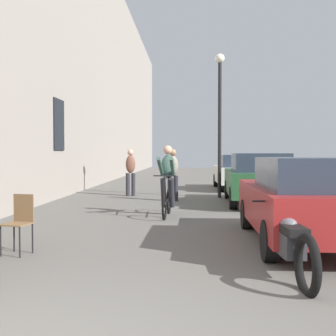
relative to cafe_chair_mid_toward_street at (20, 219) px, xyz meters
name	(u,v)px	position (x,y,z in m)	size (l,w,h in m)	color
building_facade_left	(71,40)	(-2.05, 10.44, 5.41)	(0.54, 68.00, 11.85)	gray
cafe_chair_mid_toward_street	(20,219)	(0.00, 0.00, 0.00)	(0.46, 0.46, 0.89)	black
cyclist_on_bicycle	(167,182)	(2.02, 4.15, 0.29)	(0.52, 1.76, 1.74)	black
pedestrian_near	(173,172)	(2.03, 7.42, 0.42)	(0.36, 0.27, 1.66)	#26262D
pedestrian_mid	(131,170)	(0.45, 9.07, 0.42)	(0.36, 0.27, 1.66)	#26262D
street_lamp	(220,107)	(3.59, 8.55, 2.59)	(0.32, 0.32, 4.90)	black
parked_car_nearest	(304,199)	(4.45, 0.89, 0.23)	(1.76, 4.08, 1.45)	maroon
parked_car_second	(258,178)	(4.59, 6.67, 0.27)	(1.93, 4.33, 1.52)	#23512D
parked_car_third	(237,171)	(4.56, 12.11, 0.24)	(1.79, 4.13, 1.46)	beige
parked_motorcycle	(288,243)	(3.78, -0.98, -0.11)	(0.62, 2.15, 0.92)	black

